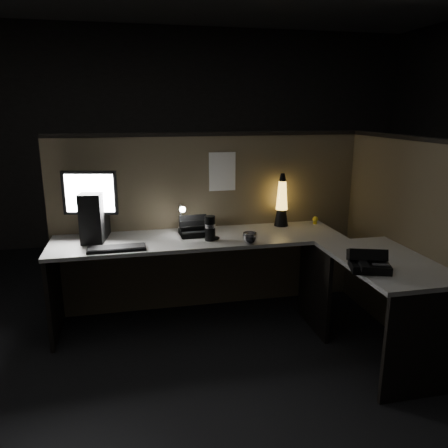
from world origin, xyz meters
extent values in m
plane|color=black|center=(0.00, 0.00, 0.00)|extent=(6.00, 6.00, 0.00)
plane|color=#282623|center=(0.00, 3.00, 1.35)|extent=(6.00, 0.00, 6.00)
cube|color=brown|center=(0.00, 0.93, 0.75)|extent=(2.66, 0.06, 1.50)
cube|color=brown|center=(1.33, 0.10, 0.75)|extent=(0.06, 1.66, 1.50)
cube|color=#AAA7A1|center=(-0.15, 0.60, 0.71)|extent=(2.30, 0.60, 0.03)
cube|color=#AAA7A1|center=(1.00, -0.20, 0.71)|extent=(0.60, 1.00, 0.03)
cube|color=black|center=(-1.28, 0.60, 0.35)|extent=(0.03, 0.55, 0.70)
cube|color=black|center=(1.00, -0.68, 0.35)|extent=(0.55, 0.03, 0.70)
cube|color=black|center=(0.72, 0.30, 0.35)|extent=(0.03, 0.55, 0.70)
cube|color=black|center=(-0.95, 0.72, 0.92)|extent=(0.21, 0.38, 0.38)
cylinder|color=black|center=(-0.97, 0.71, 0.74)|extent=(0.18, 0.18, 0.01)
cube|color=black|center=(-0.97, 0.73, 0.84)|extent=(0.06, 0.05, 0.20)
cube|color=black|center=(-0.97, 0.72, 1.10)|extent=(0.41, 0.13, 0.34)
cube|color=white|center=(-0.97, 0.70, 1.10)|extent=(0.36, 0.09, 0.29)
cube|color=black|center=(-0.78, 0.40, 0.74)|extent=(0.42, 0.14, 0.02)
ellipsoid|color=black|center=(-0.05, 0.49, 0.75)|extent=(0.09, 0.07, 0.03)
cube|color=white|center=(-0.27, 0.79, 0.75)|extent=(0.04, 0.05, 0.03)
cylinder|color=white|center=(-0.27, 0.79, 0.86)|extent=(0.01, 0.01, 0.19)
cylinder|color=white|center=(-0.27, 0.73, 0.95)|extent=(0.01, 0.13, 0.01)
sphere|color=white|center=(-0.27, 0.66, 0.95)|extent=(0.05, 0.05, 0.05)
cube|color=black|center=(-0.18, 0.66, 0.75)|extent=(0.24, 0.21, 0.04)
cube|color=black|center=(-0.18, 0.63, 0.79)|extent=(0.22, 0.03, 0.08)
cube|color=black|center=(-0.18, 0.73, 0.82)|extent=(0.22, 0.03, 0.15)
cone|color=black|center=(0.61, 0.80, 0.80)|extent=(0.12, 0.12, 0.15)
cone|color=#FFBD43|center=(0.61, 0.80, 1.00)|extent=(0.10, 0.10, 0.25)
sphere|color=brown|center=(0.61, 0.80, 0.92)|extent=(0.05, 0.05, 0.05)
sphere|color=brown|center=(0.61, 0.80, 1.01)|extent=(0.04, 0.04, 0.04)
cone|color=black|center=(0.61, 0.80, 1.15)|extent=(0.06, 0.06, 0.07)
cylinder|color=black|center=(-0.08, 0.49, 0.83)|extent=(0.09, 0.09, 0.19)
imported|color=silver|center=(0.20, 0.34, 0.77)|extent=(0.14, 0.14, 0.09)
sphere|color=yellow|center=(0.92, 0.79, 0.77)|extent=(0.05, 0.05, 0.05)
cube|color=white|center=(0.10, 0.90, 1.20)|extent=(0.23, 0.00, 0.33)
cube|color=black|center=(0.78, -0.36, 0.76)|extent=(0.29, 0.27, 0.05)
cube|color=black|center=(0.78, -0.32, 0.82)|extent=(0.27, 0.21, 0.11)
cube|color=black|center=(0.71, -0.41, 0.79)|extent=(0.10, 0.18, 0.04)
cube|color=#3F3F42|center=(0.84, -0.39, 0.78)|extent=(0.13, 0.13, 0.00)
camera|label=1|loc=(-0.66, -2.70, 1.71)|focal=35.00mm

